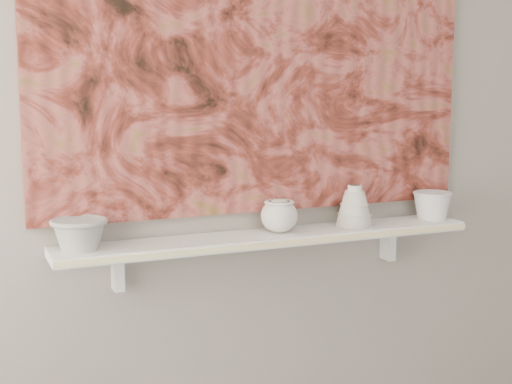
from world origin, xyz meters
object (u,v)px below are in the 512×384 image
painting (262,42)px  cup_cream (279,216)px  bell_vessel (354,205)px  bowl_white (432,205)px  shelf (272,238)px  bowl_grey (79,234)px

painting → cup_cream: bearing=-72.2°
bell_vessel → bowl_white: bearing=0.0°
bell_vessel → painting: bearing=165.3°
shelf → painting: painting is taller
bowl_grey → shelf: bearing=0.0°
bell_vessel → cup_cream: bearing=180.0°
painting → bowl_white: painting is taller
painting → bowl_grey: size_ratio=9.04×
bowl_grey → bell_vessel: size_ratio=1.19×
painting → shelf: bearing=-90.0°
bowl_white → cup_cream: bearing=180.0°
shelf → painting: bearing=90.0°
bowl_white → bell_vessel: bearing=180.0°
painting → bell_vessel: bearing=-14.7°
painting → bell_vessel: painting is taller
bowl_grey → cup_cream: cup_cream is taller
bowl_grey → bell_vessel: (0.92, 0.00, 0.02)m
cup_cream → bowl_white: bearing=0.0°
cup_cream → painting: bearing=107.8°
shelf → cup_cream: size_ratio=11.74×
shelf → bowl_white: (0.63, 0.00, 0.06)m
bowl_white → bowl_grey: bearing=180.0°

